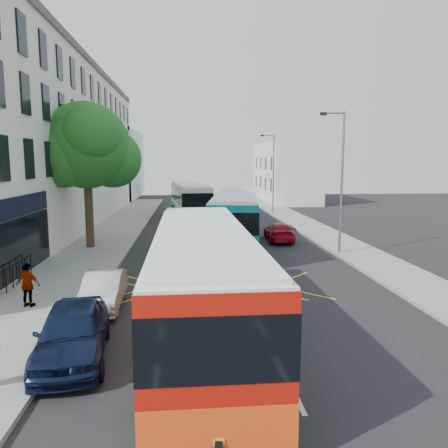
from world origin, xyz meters
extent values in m
plane|color=black|center=(0.00, 0.00, 0.00)|extent=(120.00, 120.00, 0.00)
cube|color=gray|center=(-8.50, 15.00, 0.07)|extent=(5.00, 70.00, 0.15)
cube|color=gray|center=(7.50, 15.00, 0.07)|extent=(3.00, 70.00, 0.15)
cube|color=#EAE4C4|center=(-14.00, 24.50, 6.50)|extent=(8.00, 45.00, 13.00)
cube|color=#59544C|center=(-14.00, 24.50, 13.25)|extent=(8.30, 45.00, 0.50)
cube|color=black|center=(-9.95, 8.00, 3.40)|extent=(0.12, 7.00, 0.90)
cube|color=black|center=(-9.95, 8.00, 1.60)|extent=(0.12, 7.00, 2.60)
cube|color=silver|center=(-14.00, 55.00, 5.00)|extent=(8.00, 20.00, 10.00)
cube|color=silver|center=(11.00, 48.00, 4.00)|extent=(6.00, 18.00, 8.00)
cylinder|color=#382619|center=(-8.50, 15.00, 2.35)|extent=(0.50, 0.50, 4.40)
sphere|color=#19581F|center=(-8.50, 15.00, 6.35)|extent=(5.20, 5.20, 5.20)
sphere|color=#19581F|center=(-7.10, 15.80, 5.55)|extent=(3.60, 3.60, 3.60)
sphere|color=#19581F|center=(-9.70, 14.40, 5.75)|extent=(3.80, 3.80, 3.80)
sphere|color=#19581F|center=(-7.90, 13.70, 6.95)|extent=(3.40, 3.40, 3.40)
sphere|color=#19581F|center=(-9.30, 16.10, 7.35)|extent=(3.20, 3.20, 3.20)
cylinder|color=slate|center=(6.30, 12.00, 4.15)|extent=(0.14, 0.14, 8.00)
cylinder|color=slate|center=(5.70, 12.00, 8.05)|extent=(1.20, 0.10, 0.10)
cube|color=black|center=(5.10, 12.00, 8.00)|extent=(0.35, 0.15, 0.18)
cylinder|color=slate|center=(6.30, 32.00, 4.15)|extent=(0.14, 0.14, 8.00)
cylinder|color=slate|center=(5.70, 32.00, 8.05)|extent=(1.20, 0.10, 0.10)
cube|color=black|center=(5.10, 32.00, 8.00)|extent=(0.35, 0.15, 0.18)
cube|color=silver|center=(-2.01, 0.65, 1.83)|extent=(2.85, 12.07, 2.90)
cube|color=silver|center=(-2.01, 0.65, 3.34)|extent=(2.63, 11.83, 0.13)
cube|color=black|center=(-2.01, 0.65, 2.25)|extent=(2.91, 12.13, 1.20)
cube|color=#F44914|center=(-2.01, 0.65, 0.82)|extent=(2.90, 12.12, 0.82)
cube|color=#B21409|center=(-1.96, -5.34, 1.86)|extent=(2.78, 0.13, 2.74)
cube|color=#FF0C0C|center=(-3.08, -5.36, 1.10)|extent=(0.25, 0.06, 0.25)
cube|color=#FF0C0C|center=(-0.84, -5.34, 1.10)|extent=(0.25, 0.06, 0.25)
cylinder|color=black|center=(-3.41, 3.92, 0.49)|extent=(0.32, 0.99, 0.99)
cylinder|color=black|center=(-0.67, 3.95, 0.49)|extent=(0.32, 0.99, 0.99)
cylinder|color=black|center=(-3.34, -3.41, 0.49)|extent=(0.32, 0.99, 0.99)
cylinder|color=black|center=(-0.61, -3.39, 0.49)|extent=(0.32, 0.99, 0.99)
cube|color=silver|center=(0.59, 15.61, 1.80)|extent=(4.19, 12.07, 2.85)
cube|color=silver|center=(0.59, 15.61, 3.28)|extent=(3.95, 11.81, 0.13)
cube|color=black|center=(0.59, 15.61, 2.20)|extent=(4.26, 12.14, 1.18)
cube|color=#0B7491|center=(0.59, 15.61, 0.81)|extent=(4.25, 12.13, 0.81)
cube|color=#0B788F|center=(-0.17, 9.78, 1.83)|extent=(2.72, 0.45, 2.69)
cube|color=#FF0C0C|center=(-1.26, 9.91, 1.07)|extent=(0.26, 0.09, 0.25)
cube|color=#FF0C0C|center=(0.91, 9.63, 1.07)|extent=(0.26, 0.09, 0.25)
cylinder|color=black|center=(-0.33, 18.98, 0.48)|extent=(0.42, 1.00, 0.97)
cylinder|color=black|center=(2.34, 18.63, 0.48)|extent=(0.42, 1.00, 0.97)
cylinder|color=black|center=(-1.26, 11.84, 0.48)|extent=(0.42, 1.00, 0.97)
cylinder|color=black|center=(1.41, 11.49, 0.48)|extent=(0.42, 1.00, 0.97)
cube|color=silver|center=(-2.26, 30.35, 1.77)|extent=(3.95, 11.87, 2.81)
cube|color=silver|center=(-2.26, 30.35, 3.23)|extent=(3.71, 11.62, 0.13)
cube|color=black|center=(-2.26, 30.35, 2.17)|extent=(4.02, 11.94, 1.17)
cube|color=#0DA49A|center=(-2.26, 30.35, 0.79)|extent=(4.00, 11.93, 0.79)
cube|color=silver|center=(-1.61, 24.60, 1.80)|extent=(2.68, 0.40, 2.65)
cube|color=#FF0C0C|center=(-2.68, 24.47, 1.06)|extent=(0.26, 0.09, 0.25)
cube|color=#FF0C0C|center=(-0.54, 24.71, 1.06)|extent=(0.26, 0.09, 0.25)
cylinder|color=black|center=(-3.94, 33.36, 0.48)|extent=(0.40, 0.98, 0.95)
cylinder|color=black|center=(-1.31, 33.66, 0.48)|extent=(0.40, 0.98, 0.95)
cylinder|color=black|center=(-3.14, 26.31, 0.48)|extent=(0.40, 0.98, 0.95)
cylinder|color=black|center=(-0.51, 26.61, 0.48)|extent=(0.40, 0.98, 0.95)
cylinder|color=black|center=(-1.75, -3.58, 0.35)|extent=(0.21, 0.71, 0.70)
cube|color=black|center=(-1.84, -4.40, 0.68)|extent=(0.38, 1.33, 0.24)
cube|color=black|center=(-1.81, -4.13, 0.88)|extent=(0.36, 0.52, 0.22)
cube|color=black|center=(-1.87, -4.67, 0.82)|extent=(0.34, 0.57, 0.11)
cylinder|color=slate|center=(-1.76, -3.64, 0.77)|extent=(0.12, 0.48, 0.92)
cylinder|color=slate|center=(-1.77, -3.80, 1.15)|extent=(0.66, 0.11, 0.04)
cube|color=gold|center=(-1.95, -5.40, 0.60)|extent=(0.20, 0.04, 0.14)
imported|color=black|center=(-1.85, -4.45, 1.11)|extent=(0.73, 0.52, 1.89)
sphere|color=#99999E|center=(-1.85, -4.45, 1.91)|extent=(0.33, 0.33, 0.33)
imported|color=black|center=(-5.60, -0.59, 0.77)|extent=(2.35, 4.68, 1.53)
imported|color=#B0B2B8|center=(-5.60, 3.75, 0.64)|extent=(1.46, 3.90, 1.27)
imported|color=#9F0615|center=(3.75, 16.81, 0.62)|extent=(2.00, 4.40, 1.25)
imported|color=#383A3F|center=(-2.06, 41.09, 0.62)|extent=(2.15, 4.48, 1.23)
imported|color=black|center=(2.59, 45.75, 0.69)|extent=(1.53, 4.23, 1.39)
imported|color=gray|center=(-8.22, 3.57, 0.95)|extent=(1.01, 0.62, 1.60)
camera|label=1|loc=(-2.43, -12.23, 5.34)|focal=35.00mm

